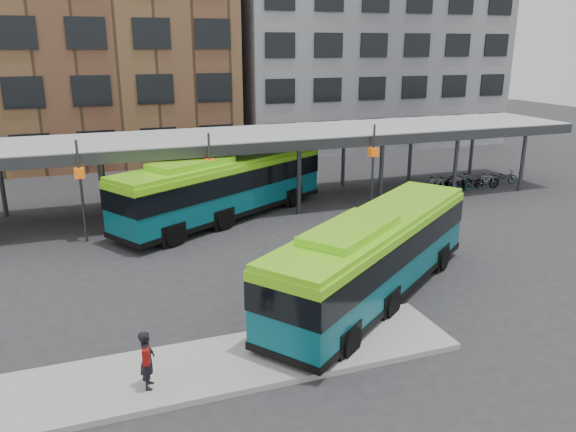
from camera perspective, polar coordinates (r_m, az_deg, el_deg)
name	(u,v)px	position (r m, az deg, el deg)	size (l,w,h in m)	color
ground	(351,297)	(20.96, 6.38, -8.16)	(120.00, 120.00, 0.00)	#28282B
boarding_island	(224,365)	(16.76, -6.51, -14.76)	(14.00, 3.00, 0.18)	gray
canopy	(249,138)	(31.39, -3.96, 7.89)	(40.00, 6.53, 4.80)	#999B9E
building_brick	(52,15)	(48.98, -22.82, 18.29)	(26.00, 14.00, 22.00)	brown
building_grey	(357,31)	(54.77, 7.06, 18.11)	(24.00, 14.00, 20.00)	slate
bus_front	(374,254)	(20.34, 8.77, -3.81)	(11.14, 9.14, 3.30)	#08515D
bus_rear	(223,186)	(29.46, -6.62, 3.07)	(12.36, 8.69, 3.50)	#08515D
pedestrian	(147,359)	(15.57, -14.11, -13.94)	(0.49, 0.67, 1.63)	black
bike_rack	(460,183)	(37.24, 17.09, 3.25)	(7.96, 1.68, 1.08)	slate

